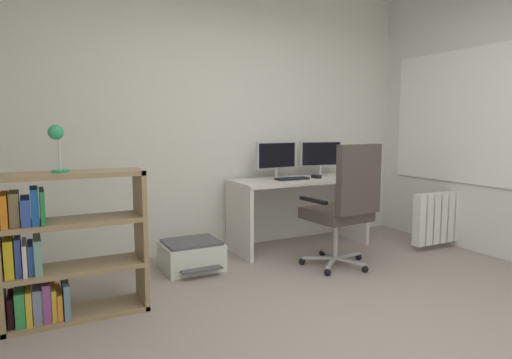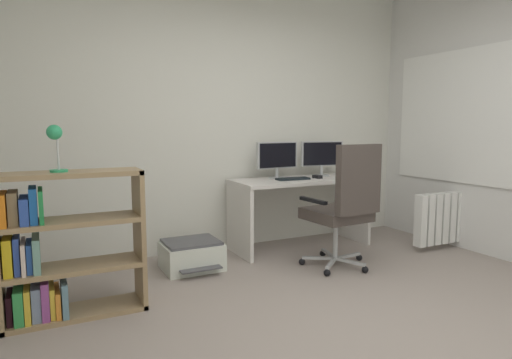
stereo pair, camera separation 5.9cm
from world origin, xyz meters
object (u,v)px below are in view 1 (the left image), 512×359
at_px(bookshelf, 57,253).
at_px(printer, 192,255).
at_px(monitor_secondary, 321,155).
at_px(keyboard, 292,179).
at_px(desk_lamp, 57,140).
at_px(desk, 299,197).
at_px(office_chair, 345,203).
at_px(monitor_main, 276,157).
at_px(radiator, 448,216).
at_px(computer_mouse, 316,177).

height_order(bookshelf, printer, bookshelf).
relative_size(monitor_secondary, keyboard, 1.43).
bearing_deg(monitor_secondary, desk_lamp, -161.79).
relative_size(desk, office_chair, 1.28).
relative_size(keyboard, bookshelf, 0.35).
bearing_deg(desk, monitor_main, 148.43).
distance_m(monitor_main, monitor_secondary, 0.56).
bearing_deg(monitor_secondary, desk, -160.39).
bearing_deg(printer, monitor_secondary, 10.86).
relative_size(monitor_main, desk_lamp, 1.58).
distance_m(desk_lamp, printer, 1.61).
height_order(keyboard, office_chair, office_chair).
height_order(monitor_secondary, radiator, monitor_secondary).
bearing_deg(radiator, bookshelf, -179.41).
xyz_separation_m(monitor_secondary, keyboard, (-0.47, -0.17, -0.21)).
relative_size(office_chair, bookshelf, 1.15).
relative_size(desk_lamp, radiator, 0.33).
height_order(monitor_main, monitor_secondary, monitor_main).
bearing_deg(monitor_main, office_chair, -79.95).
distance_m(monitor_main, desk_lamp, 2.31).
bearing_deg(bookshelf, keyboard, 17.52).
relative_size(monitor_secondary, desk_lamp, 1.61).
xyz_separation_m(printer, radiator, (2.64, -0.53, 0.20)).
bearing_deg(radiator, computer_mouse, 151.48).
bearing_deg(desk_lamp, bookshelf, 178.48).
relative_size(desk, keyboard, 4.20).
distance_m(keyboard, office_chair, 0.77).
bearing_deg(office_chair, monitor_secondary, 66.76).
distance_m(keyboard, bookshelf, 2.37).
xyz_separation_m(computer_mouse, office_chair, (-0.22, -0.75, -0.15)).
bearing_deg(bookshelf, desk_lamp, -1.52).
height_order(keyboard, radiator, keyboard).
bearing_deg(computer_mouse, keyboard, 174.03).
bearing_deg(bookshelf, printer, 27.23).
distance_m(monitor_secondary, office_chair, 1.07).
relative_size(bookshelf, desk_lamp, 3.21).
relative_size(keyboard, desk_lamp, 1.12).
height_order(monitor_main, office_chair, office_chair).
bearing_deg(computer_mouse, printer, -179.61).
distance_m(desk, keyboard, 0.24).
height_order(monitor_secondary, keyboard, monitor_secondary).
height_order(monitor_secondary, printer, monitor_secondary).
distance_m(printer, radiator, 2.70).
xyz_separation_m(monitor_main, desk_lamp, (-2.12, -0.88, 0.23)).
bearing_deg(radiator, desk, 152.87).
relative_size(desk, radiator, 1.55).
bearing_deg(desk, bookshelf, -162.29).
height_order(monitor_secondary, computer_mouse, monitor_secondary).
bearing_deg(computer_mouse, bookshelf, -169.32).
relative_size(desk_lamp, printer, 0.59).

